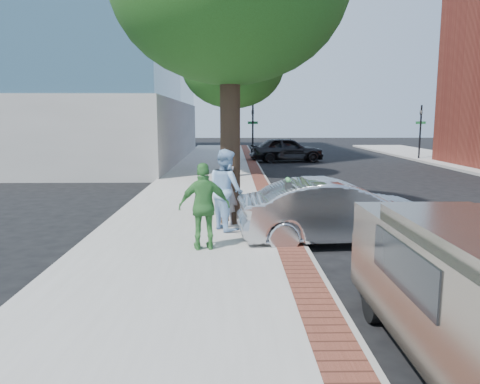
{
  "coord_description": "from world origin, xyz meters",
  "views": [
    {
      "loc": [
        -0.57,
        -10.33,
        2.91
      ],
      "look_at": [
        -0.37,
        0.49,
        1.2
      ],
      "focal_mm": 35.0,
      "sensor_mm": 36.0,
      "label": 1
    }
  ],
  "objects_px": {
    "person_gray": "(228,188)",
    "bg_car": "(287,149)",
    "parking_meter": "(288,196)",
    "person_green": "(204,206)",
    "sedan_silver": "(337,212)",
    "person_officer": "(226,189)"
  },
  "relations": [
    {
      "from": "person_green",
      "to": "parking_meter",
      "type": "bearing_deg",
      "value": -174.19
    },
    {
      "from": "parking_meter",
      "to": "bg_car",
      "type": "relative_size",
      "value": 0.3
    },
    {
      "from": "sedan_silver",
      "to": "bg_car",
      "type": "relative_size",
      "value": 0.93
    },
    {
      "from": "person_officer",
      "to": "bg_car",
      "type": "bearing_deg",
      "value": -39.09
    },
    {
      "from": "bg_car",
      "to": "person_officer",
      "type": "bearing_deg",
      "value": 161.59
    },
    {
      "from": "person_green",
      "to": "sedan_silver",
      "type": "distance_m",
      "value": 3.19
    },
    {
      "from": "sedan_silver",
      "to": "person_officer",
      "type": "bearing_deg",
      "value": 66.93
    },
    {
      "from": "person_gray",
      "to": "bg_car",
      "type": "relative_size",
      "value": 0.4
    },
    {
      "from": "person_green",
      "to": "bg_car",
      "type": "distance_m",
      "value": 22.1
    },
    {
      "from": "person_gray",
      "to": "sedan_silver",
      "type": "relative_size",
      "value": 0.42
    },
    {
      "from": "parking_meter",
      "to": "sedan_silver",
      "type": "bearing_deg",
      "value": 22.28
    },
    {
      "from": "parking_meter",
      "to": "person_green",
      "type": "distance_m",
      "value": 1.88
    },
    {
      "from": "bg_car",
      "to": "person_green",
      "type": "bearing_deg",
      "value": 161.37
    },
    {
      "from": "parking_meter",
      "to": "bg_car",
      "type": "xyz_separation_m",
      "value": [
        2.46,
        21.22,
        -0.37
      ]
    },
    {
      "from": "person_gray",
      "to": "person_green",
      "type": "distance_m",
      "value": 2.46
    },
    {
      "from": "parking_meter",
      "to": "sedan_silver",
      "type": "distance_m",
      "value": 1.38
    },
    {
      "from": "person_green",
      "to": "sedan_silver",
      "type": "xyz_separation_m",
      "value": [
        3.03,
        0.96,
        -0.32
      ]
    },
    {
      "from": "parking_meter",
      "to": "person_officer",
      "type": "distance_m",
      "value": 1.93
    },
    {
      "from": "person_officer",
      "to": "sedan_silver",
      "type": "bearing_deg",
      "value": -136.48
    },
    {
      "from": "person_gray",
      "to": "person_green",
      "type": "relative_size",
      "value": 1.05
    },
    {
      "from": "bg_car",
      "to": "sedan_silver",
      "type": "bearing_deg",
      "value": 169.08
    },
    {
      "from": "person_green",
      "to": "person_gray",
      "type": "bearing_deg",
      "value": -109.85
    }
  ]
}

